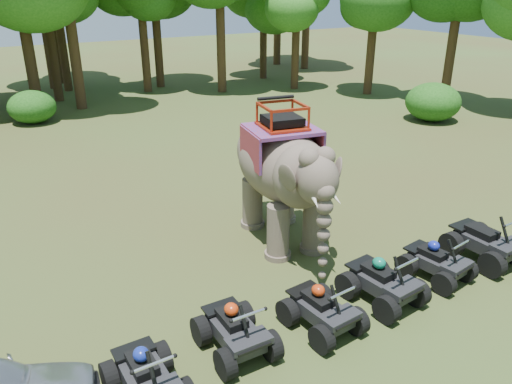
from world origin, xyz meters
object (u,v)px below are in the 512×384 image
elephant (283,173)px  atv_2 (322,304)px  atv_5 (487,236)px  atv_3 (383,276)px  atv_1 (235,325)px  atv_4 (438,257)px  atv_0 (145,371)px

elephant → atv_2: bearing=-101.1°
atv_5 → atv_2: bearing=179.8°
atv_2 → atv_3: (1.77, 0.08, 0.04)m
elephant → atv_1: 5.04m
atv_3 → atv_5: (3.59, -0.02, 0.04)m
elephant → atv_4: bearing=-50.1°
atv_1 → atv_3: atv_3 is taller
elephant → atv_5: 5.53m
atv_3 → atv_5: bearing=-6.0°
elephant → atv_1: size_ratio=2.78×
atv_2 → atv_5: size_ratio=0.87×
atv_5 → atv_0: bearing=179.6°
elephant → atv_4: elephant is taller
atv_4 → atv_3: bearing=173.1°
atv_3 → atv_4: (1.82, 0.03, -0.06)m
atv_1 → atv_3: bearing=-3.1°
atv_5 → atv_1: bearing=177.1°
atv_0 → atv_2: 3.79m
atv_0 → atv_4: (7.38, 0.12, -0.03)m
atv_3 → atv_4: size_ratio=1.10×
elephant → atv_5: size_ratio=2.49×
elephant → atv_5: (3.87, -3.74, -1.26)m
atv_3 → atv_1: bearing=170.6°
atv_4 → elephant: bearing=111.6°
atv_1 → atv_2: bearing=-9.0°
elephant → atv_4: size_ratio=2.93×
atv_0 → atv_5: (9.16, 0.07, 0.07)m
atv_3 → atv_5: 3.60m
atv_3 → elephant: bearing=88.4°
atv_0 → atv_5: 9.16m
elephant → atv_3: 3.96m
atv_4 → atv_2: bearing=173.9°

